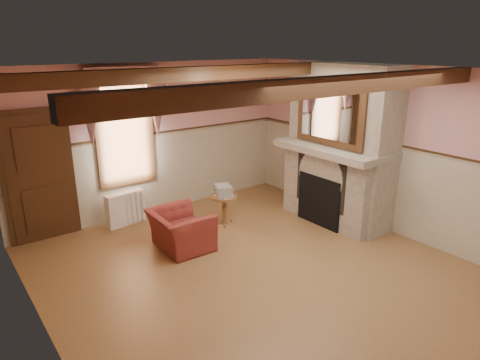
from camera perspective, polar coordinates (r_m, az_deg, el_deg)
floor at (r=6.29m, az=2.10°, el=-11.95°), size 5.50×6.00×0.01m
ceiling at (r=5.47m, az=2.44°, el=14.43°), size 5.50×6.00×0.01m
wall_back at (r=8.19m, az=-11.22°, el=5.35°), size 5.50×0.02×2.80m
wall_left at (r=4.61m, az=-25.42°, el=-5.97°), size 0.02×6.00×2.80m
wall_right at (r=7.71m, az=18.33°, el=4.01°), size 0.02×6.00×2.80m
wainscot at (r=5.95m, az=2.18°, el=-5.68°), size 5.50×6.00×1.50m
chair_rail at (r=5.69m, az=2.27°, el=1.26°), size 5.50×6.00×0.08m
firebox at (r=7.76m, az=10.84°, el=-2.64°), size 0.20×0.95×0.90m
armchair at (r=6.85m, az=-7.92°, el=-6.61°), size 0.86×0.98×0.62m
side_table at (r=7.65m, az=-2.12°, el=-4.02°), size 0.50×0.50×0.55m
book_stack at (r=7.49m, az=-2.27°, el=-1.44°), size 0.35×0.39×0.20m
radiator at (r=7.93m, az=-15.04°, el=-3.67°), size 0.72×0.26×0.60m
bowl at (r=7.63m, az=12.73°, el=4.86°), size 0.38×0.38×0.09m
mantel_clock at (r=8.16m, az=8.35°, el=6.32°), size 0.14×0.24×0.20m
oil_lamp at (r=8.04m, az=9.23°, el=6.40°), size 0.11×0.11×0.28m
candle_red at (r=7.18m, az=17.22°, el=3.97°), size 0.06×0.06×0.16m
jar_yellow at (r=7.35m, az=15.40°, el=4.28°), size 0.06×0.06×0.12m
fireplace at (r=7.80m, az=13.35°, el=4.60°), size 0.85×2.00×2.80m
mantel at (r=7.68m, az=12.47°, el=4.14°), size 1.05×2.05×0.12m
overmantel_mirror at (r=7.42m, az=11.84°, el=8.53°), size 0.06×1.44×1.04m
door at (r=7.57m, az=-25.20°, el=0.20°), size 1.10×0.10×2.10m
window at (r=7.87m, az=-15.16°, el=6.44°), size 1.06×0.08×2.02m
window_drapes at (r=7.70m, az=-15.26°, el=10.72°), size 1.30×0.14×1.40m
ceiling_beam_front at (r=4.62m, az=12.15°, el=12.18°), size 5.50×0.18×0.20m
ceiling_beam_back at (r=6.44m, az=-4.58°, el=14.02°), size 5.50×0.18×0.20m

